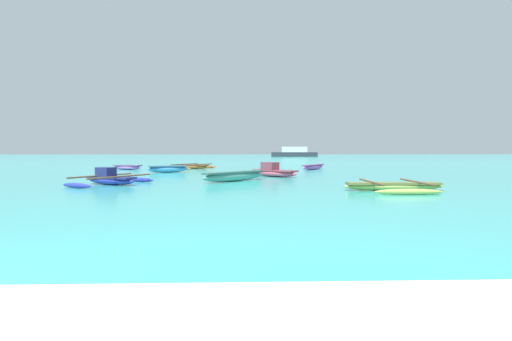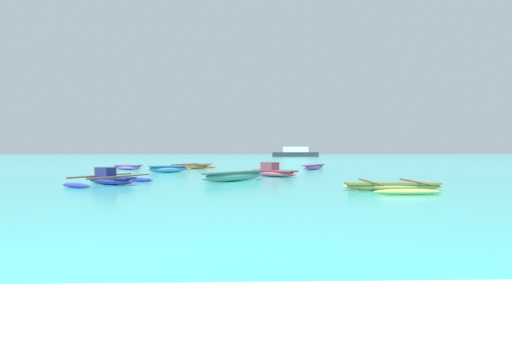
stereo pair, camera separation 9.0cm
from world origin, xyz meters
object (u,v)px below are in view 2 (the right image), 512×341
at_px(moored_boat_4, 128,167).
at_px(moored_boat_7, 233,176).
at_px(moored_boat_0, 168,169).
at_px(moored_boat_5, 314,167).
at_px(moored_boat_2, 392,186).
at_px(distant_ferry, 295,153).
at_px(moored_boat_1, 110,179).
at_px(moored_boat_3, 274,172).
at_px(moored_boat_6, 192,166).

distance_m(moored_boat_4, moored_boat_7, 13.61).
distance_m(moored_boat_0, moored_boat_5, 10.66).
relative_size(moored_boat_2, moored_boat_5, 1.20).
bearing_deg(moored_boat_0, moored_boat_5, -1.23).
distance_m(moored_boat_5, distant_ferry, 53.08).
distance_m(moored_boat_1, moored_boat_4, 12.90).
bearing_deg(distant_ferry, moored_boat_3, -98.38).
distance_m(moored_boat_2, moored_boat_4, 20.73).
bearing_deg(distant_ferry, moored_boat_4, -109.96).
bearing_deg(distant_ferry, moored_boat_2, -94.33).
distance_m(moored_boat_5, moored_boat_6, 9.30).
relative_size(moored_boat_4, moored_boat_6, 0.56).
relative_size(moored_boat_4, moored_boat_5, 0.78).
relative_size(moored_boat_2, distant_ferry, 0.39).
bearing_deg(moored_boat_7, moored_boat_3, 10.33).
bearing_deg(moored_boat_4, moored_boat_6, 36.05).
bearing_deg(moored_boat_3, moored_boat_7, -80.95).
xyz_separation_m(moored_boat_0, distant_ferry, (15.49, 56.22, 0.59)).
relative_size(moored_boat_0, moored_boat_4, 1.12).
bearing_deg(moored_boat_6, moored_boat_4, -132.89).
distance_m(moored_boat_3, moored_boat_5, 8.33).
relative_size(moored_boat_2, moored_boat_3, 1.39).
height_order(moored_boat_1, moored_boat_3, moored_boat_3).
bearing_deg(moored_boat_7, moored_boat_2, -82.37).
bearing_deg(moored_boat_2, moored_boat_0, 132.23).
bearing_deg(moored_boat_0, moored_boat_7, -78.64).
distance_m(moored_boat_2, moored_boat_7, 7.33).
bearing_deg(distant_ferry, moored_boat_7, -99.85).
height_order(moored_boat_5, distant_ferry, distant_ferry).
xyz_separation_m(moored_boat_3, distant_ferry, (8.89, 60.37, 0.56)).
height_order(moored_boat_3, moored_boat_6, moored_boat_3).
height_order(moored_boat_4, moored_boat_5, moored_boat_5).
distance_m(moored_boat_1, moored_boat_7, 5.42).
bearing_deg(moored_boat_3, moored_boat_6, 164.52).
distance_m(moored_boat_4, distant_ferry, 55.96).
bearing_deg(moored_boat_2, distant_ferry, 86.41).
xyz_separation_m(moored_boat_5, moored_boat_6, (-9.16, 1.62, -0.04)).
height_order(moored_boat_5, moored_boat_7, moored_boat_7).
bearing_deg(moored_boat_1, moored_boat_7, 46.85).
bearing_deg(moored_boat_7, moored_boat_1, 151.43).
bearing_deg(moored_boat_3, moored_boat_1, -103.85).
distance_m(moored_boat_0, moored_boat_3, 7.79).
height_order(moored_boat_0, distant_ferry, distant_ferry).
bearing_deg(moored_boat_6, distant_ferry, 104.13).
distance_m(moored_boat_1, moored_boat_2, 11.40).
height_order(moored_boat_0, moored_boat_4, moored_boat_0).
bearing_deg(moored_boat_2, moored_boat_5, 91.66).
height_order(moored_boat_3, moored_boat_7, moored_boat_3).
xyz_separation_m(moored_boat_5, moored_boat_7, (-5.64, -10.75, 0.04)).
height_order(moored_boat_4, moored_boat_6, moored_boat_6).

